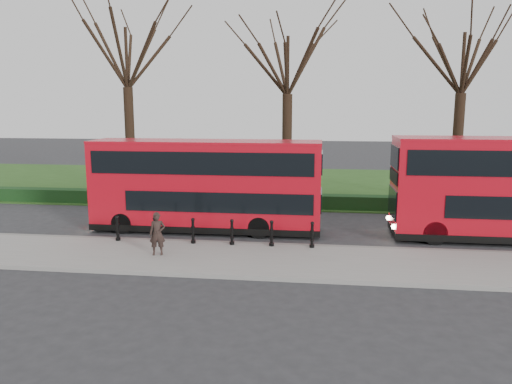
# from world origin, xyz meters

# --- Properties ---
(ground) EXTENTS (120.00, 120.00, 0.00)m
(ground) POSITION_xyz_m (0.00, 0.00, 0.00)
(ground) COLOR #28282B
(ground) RESTS_ON ground
(pavement) EXTENTS (60.00, 4.00, 0.15)m
(pavement) POSITION_xyz_m (0.00, -3.00, 0.07)
(pavement) COLOR gray
(pavement) RESTS_ON ground
(kerb) EXTENTS (60.00, 0.25, 0.16)m
(kerb) POSITION_xyz_m (0.00, -1.00, 0.07)
(kerb) COLOR slate
(kerb) RESTS_ON ground
(grass_verge) EXTENTS (60.00, 18.00, 0.06)m
(grass_verge) POSITION_xyz_m (0.00, 15.00, 0.03)
(grass_verge) COLOR #274918
(grass_verge) RESTS_ON ground
(hedge) EXTENTS (60.00, 0.90, 0.80)m
(hedge) POSITION_xyz_m (0.00, 6.80, 0.40)
(hedge) COLOR black
(hedge) RESTS_ON ground
(yellow_line_outer) EXTENTS (60.00, 0.10, 0.01)m
(yellow_line_outer) POSITION_xyz_m (0.00, -0.70, 0.01)
(yellow_line_outer) COLOR yellow
(yellow_line_outer) RESTS_ON ground
(yellow_line_inner) EXTENTS (60.00, 0.10, 0.01)m
(yellow_line_inner) POSITION_xyz_m (0.00, -0.50, 0.01)
(yellow_line_inner) COLOR yellow
(yellow_line_inner) RESTS_ON ground
(tree_left) EXTENTS (7.91, 7.91, 12.36)m
(tree_left) POSITION_xyz_m (-8.00, 10.00, 8.99)
(tree_left) COLOR black
(tree_left) RESTS_ON ground
(tree_mid) EXTENTS (7.39, 7.39, 11.55)m
(tree_mid) POSITION_xyz_m (2.00, 10.00, 8.40)
(tree_mid) COLOR black
(tree_mid) RESTS_ON ground
(tree_right) EXTENTS (7.42, 7.42, 11.60)m
(tree_right) POSITION_xyz_m (12.00, 10.00, 8.43)
(tree_right) COLOR black
(tree_right) RESTS_ON ground
(bollard_row) EXTENTS (8.18, 0.15, 1.00)m
(bollard_row) POSITION_xyz_m (-0.22, -1.35, 0.65)
(bollard_row) COLOR black
(bollard_row) RESTS_ON pavement
(bus_lead) EXTENTS (10.39, 2.39, 4.13)m
(bus_lead) POSITION_xyz_m (-1.08, 1.35, 2.08)
(bus_lead) COLOR #B50B19
(bus_lead) RESTS_ON ground
(pedestrian) EXTENTS (0.66, 0.51, 1.62)m
(pedestrian) POSITION_xyz_m (-1.94, -3.08, 0.96)
(pedestrian) COLOR #2D201C
(pedestrian) RESTS_ON pavement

